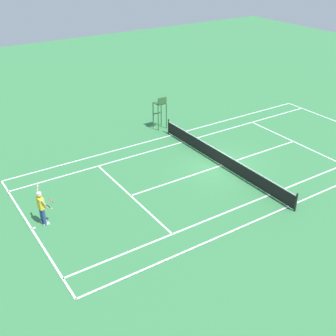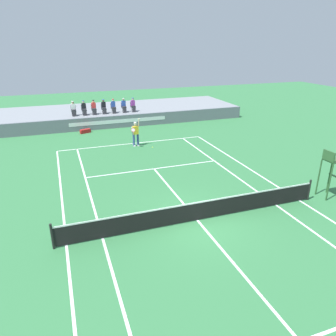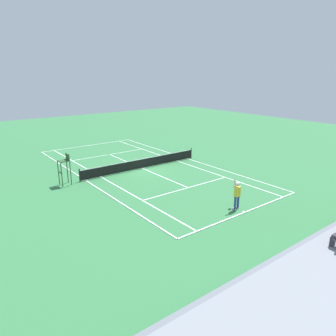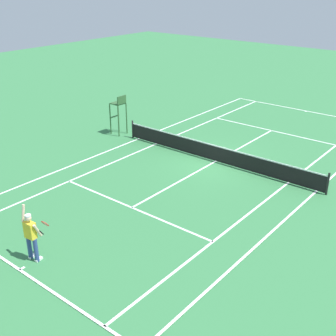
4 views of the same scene
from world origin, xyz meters
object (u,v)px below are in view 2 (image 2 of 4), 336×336
Objects in this scene: spectator_seated_1 at (84,108)px; spectator_seated_5 at (124,106)px; equipment_bag at (85,131)px; spectator_seated_0 at (73,109)px; tennis_ball at (153,147)px; spectator_seated_6 at (133,105)px; spectator_seated_3 at (104,107)px; spectator_seated_4 at (113,106)px; spectator_seated_2 at (94,108)px; tennis_player at (136,133)px; umpire_chair at (331,168)px.

spectator_seated_5 is (3.61, 0.00, 0.00)m from spectator_seated_1.
spectator_seated_0 is at bearing 108.27° from equipment_bag.
tennis_ball is (4.88, -7.78, -1.69)m from spectator_seated_0.
spectator_seated_6 is 18.60× the size of tennis_ball.
spectator_seated_3 and spectator_seated_4 have the same top height.
spectator_seated_1 is at bearing 180.00° from spectator_seated_2.
spectator_seated_6 is (5.39, 0.00, 0.00)m from spectator_seated_0.
spectator_seated_6 is (0.87, 0.00, 0.00)m from spectator_seated_5.
spectator_seated_1 is 1.32× the size of equipment_bag.
spectator_seated_1 is at bearing 0.00° from spectator_seated_0.
tennis_ball is at bearing -68.22° from spectator_seated_2.
spectator_seated_5 is at bearing 0.00° from spectator_seated_2.
spectator_seated_2 is 7.35m from tennis_player.
spectator_seated_6 is at bearing 0.00° from spectator_seated_3.
spectator_seated_2 is at bearing 106.26° from tennis_player.
spectator_seated_4 is 1.32× the size of equipment_bag.
tennis_player is at bearing -95.63° from spectator_seated_5.
spectator_seated_4 is 1.84m from spectator_seated_6.
spectator_seated_0 is 4.51m from spectator_seated_5.
spectator_seated_1 is 7.64m from tennis_player.
spectator_seated_5 is at bearing 108.96° from umpire_chair.
equipment_bag is at bearing -119.04° from spectator_seated_2.
spectator_seated_6 is (2.72, 0.00, 0.00)m from spectator_seated_3.
spectator_seated_0 is at bearing 180.00° from spectator_seated_2.
tennis_player is at bearing -67.45° from spectator_seated_1.
tennis_player is 1.62m from tennis_ball.
equipment_bag is at bearing -96.95° from spectator_seated_1.
equipment_bag is (0.66, -2.00, -1.56)m from spectator_seated_0.
spectator_seated_1 is 0.61× the size of tennis_player.
spectator_seated_1 is 1.00× the size of spectator_seated_4.
umpire_chair is at bearing -58.07° from equipment_bag.
spectator_seated_2 is 1.00× the size of spectator_seated_6.
spectator_seated_3 is at bearing 44.99° from equipment_bag.
spectator_seated_2 is 1.32× the size of equipment_bag.
spectator_seated_1 is 2.55m from equipment_bag.
equipment_bag is (-0.24, -2.00, -1.56)m from spectator_seated_1.
tennis_ball is at bearing -35.50° from tennis_player.
umpire_chair reaches higher than spectator_seated_1.
spectator_seated_5 is (4.51, 0.00, 0.00)m from spectator_seated_0.
tennis_player is 13.21m from umpire_chair.
spectator_seated_2 is 0.61× the size of tennis_player.
umpire_chair is at bearing -66.02° from spectator_seated_3.
tennis_player is (2.05, -7.02, -0.73)m from spectator_seated_2.
spectator_seated_2 reaches higher than equipment_bag.
tennis_player is 5.99m from equipment_bag.
spectator_seated_1 is 8.89m from tennis_ball.
tennis_ball is 7.15m from equipment_bag.
tennis_player is 0.85× the size of umpire_chair.
tennis_player is at bearing -80.64° from spectator_seated_3.
spectator_seated_3 is 1.85m from spectator_seated_5.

